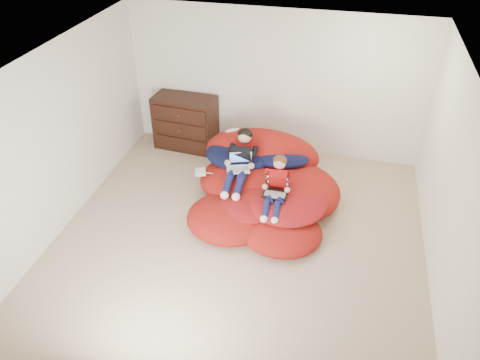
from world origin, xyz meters
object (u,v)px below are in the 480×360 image
object	(u,v)px
beanbag_pile	(263,186)
laptop_black	(276,188)
laptop_white	(239,164)
younger_boy	(277,184)
dresser	(185,122)
older_boy	(241,159)

from	to	relation	value
beanbag_pile	laptop_black	distance (m)	0.57
laptop_white	younger_boy	bearing A→B (deg)	-29.75
beanbag_pile	laptop_black	world-z (taller)	beanbag_pile
dresser	older_boy	bearing A→B (deg)	-43.26
older_boy	laptop_black	size ratio (longest dim) A/B	3.08
older_boy	dresser	bearing A→B (deg)	136.74
dresser	laptop_black	size ratio (longest dim) A/B	3.17
laptop_white	laptop_black	xyz separation A→B (m)	(0.63, -0.38, -0.07)
older_boy	laptop_black	distance (m)	0.78
laptop_white	older_boy	bearing A→B (deg)	90.00
dresser	younger_boy	bearing A→B (deg)	-40.79
laptop_black	older_boy	bearing A→B (deg)	143.98
laptop_black	beanbag_pile	bearing A→B (deg)	122.00
older_boy	younger_boy	size ratio (longest dim) A/B	1.24
laptop_black	laptop_white	bearing A→B (deg)	149.06
younger_boy	dresser	bearing A→B (deg)	139.21
older_boy	laptop_black	xyz separation A→B (m)	(0.63, -0.46, -0.11)
beanbag_pile	laptop_white	bearing A→B (deg)	-174.51
younger_boy	laptop_white	world-z (taller)	younger_boy
beanbag_pile	laptop_white	size ratio (longest dim) A/B	5.83
laptop_black	younger_boy	bearing A→B (deg)	90.00
beanbag_pile	older_boy	world-z (taller)	older_boy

